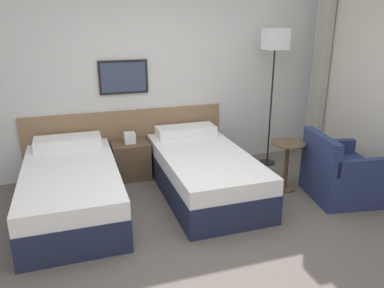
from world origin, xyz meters
TOP-DOWN VIEW (x-y plane):
  - ground_plane at (0.00, 0.00)m, footprint 16.00×16.00m
  - wall_headboard at (-0.03, 2.13)m, footprint 10.00×0.10m
  - bed_near_door at (-1.25, 1.09)m, footprint 1.00×1.96m
  - bed_near_window at (0.30, 1.09)m, footprint 1.00×1.96m
  - nightstand at (-0.47, 1.82)m, footprint 0.49×0.39m
  - floor_lamp at (1.53, 1.71)m, footprint 0.28×0.28m
  - side_table at (1.31, 0.86)m, footprint 0.42×0.42m
  - armchair at (1.79, 0.45)m, footprint 0.84×0.88m

SIDE VIEW (x-z plane):
  - ground_plane at x=0.00m, z-range 0.00..0.00m
  - nightstand at x=-0.47m, z-range -0.06..0.57m
  - bed_near_door at x=-1.25m, z-range -0.06..0.59m
  - bed_near_window at x=0.30m, z-range -0.06..0.59m
  - armchair at x=1.79m, z-range -0.12..0.67m
  - side_table at x=1.31m, z-range 0.12..0.73m
  - wall_headboard at x=-0.03m, z-range -0.05..2.65m
  - floor_lamp at x=1.53m, z-range 0.71..2.64m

